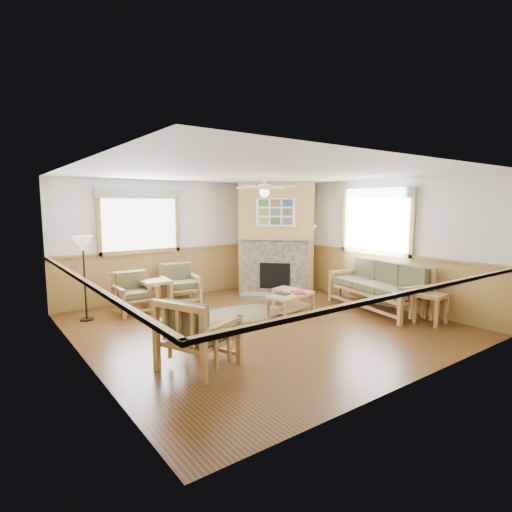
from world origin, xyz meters
TOP-DOWN VIEW (x-y plane):
  - floor at (0.00, 0.00)m, footprint 6.00×6.00m
  - ceiling at (0.00, 0.00)m, footprint 6.00×6.00m
  - wall_back at (0.00, 3.00)m, footprint 6.00×0.02m
  - wall_front at (0.00, -3.00)m, footprint 6.00×0.02m
  - wall_left at (-3.00, 0.00)m, footprint 0.02×6.00m
  - wall_right at (3.00, 0.00)m, footprint 0.02×6.00m
  - wainscot at (0.00, 0.00)m, footprint 6.00×6.00m
  - fireplace at (2.05, 2.05)m, footprint 3.11×3.11m
  - window_back at (-1.10, 2.96)m, footprint 1.90×0.16m
  - window_right at (2.96, -0.20)m, footprint 0.16×1.90m
  - ceiling_fan at (0.30, 0.30)m, footprint 1.59×1.59m
  - sofa at (2.55, -0.59)m, footprint 2.28×1.27m
  - armchair_back_left at (-1.56, 2.14)m, footprint 0.73×0.73m
  - armchair_back_right at (-0.45, 2.39)m, footprint 0.86×0.86m
  - armchair_left at (-1.81, -1.03)m, footprint 1.11×1.11m
  - coffee_table at (0.90, 0.22)m, footprint 1.11×0.74m
  - end_table_chairs at (-1.11, 2.14)m, footprint 0.56×0.54m
  - end_table_sofa at (2.55, -1.77)m, footprint 0.54×0.52m
  - footstool at (1.29, 0.83)m, footprint 0.53×0.53m
  - braided_rug at (0.17, 0.78)m, footprint 1.82×1.82m
  - floor_lamp_left at (-2.48, 2.16)m, footprint 0.45×0.45m
  - floor_lamp_right at (2.48, 1.39)m, footprint 0.48×0.48m
  - book_red at (1.05, 0.17)m, footprint 0.32×0.36m
  - book_dark at (0.75, 0.29)m, footprint 0.24×0.30m

SIDE VIEW (x-z plane):
  - floor at x=0.00m, z-range -0.01..0.00m
  - braided_rug at x=0.17m, z-range 0.00..0.01m
  - footstool at x=1.29m, z-range 0.00..0.37m
  - coffee_table at x=0.90m, z-range 0.00..0.41m
  - end_table_sofa at x=2.55m, z-range 0.00..0.55m
  - end_table_chairs at x=-1.11m, z-range 0.00..0.61m
  - armchair_back_left at x=-1.56m, z-range 0.00..0.81m
  - armchair_back_right at x=-0.45m, z-range 0.00..0.85m
  - book_dark at x=0.75m, z-range 0.42..0.44m
  - book_red at x=1.05m, z-range 0.42..0.45m
  - armchair_left at x=-1.81m, z-range 0.00..0.95m
  - sofa at x=2.55m, z-range 0.00..0.99m
  - wainscot at x=0.00m, z-range 0.00..1.10m
  - floor_lamp_left at x=-2.48m, z-range 0.00..1.60m
  - floor_lamp_right at x=2.48m, z-range 0.00..1.68m
  - wall_back at x=0.00m, z-range 0.00..2.70m
  - wall_front at x=0.00m, z-range 0.00..2.70m
  - wall_left at x=-3.00m, z-range 0.00..2.70m
  - wall_right at x=3.00m, z-range 0.00..2.70m
  - fireplace at x=2.05m, z-range 0.00..2.70m
  - window_back at x=-1.10m, z-range 1.78..3.28m
  - window_right at x=2.96m, z-range 1.78..3.28m
  - ceiling_fan at x=0.30m, z-range 2.48..2.84m
  - ceiling at x=0.00m, z-range 2.70..2.71m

